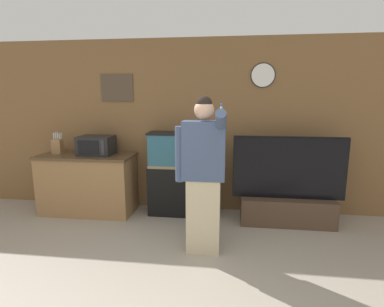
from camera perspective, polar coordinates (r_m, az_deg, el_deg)
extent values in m
cube|color=brown|center=(4.63, -2.35, 5.17)|extent=(10.00, 0.06, 2.60)
cube|color=#4C3D2D|center=(4.83, -14.10, 12.02)|extent=(0.50, 0.02, 0.41)
cylinder|color=white|center=(4.53, 13.36, 14.30)|extent=(0.32, 0.03, 0.32)
cylinder|color=black|center=(4.54, 13.36, 14.30)|extent=(0.35, 0.01, 0.35)
cube|color=olive|center=(4.85, -19.20, -5.66)|extent=(1.37, 0.58, 0.86)
cube|color=#513A24|center=(4.74, -19.53, -0.45)|extent=(1.41, 0.62, 0.03)
cube|color=black|center=(4.68, -17.73, 1.49)|extent=(0.49, 0.37, 0.28)
cube|color=black|center=(4.53, -19.18, 1.10)|extent=(0.31, 0.01, 0.20)
cube|color=#2D2D33|center=(4.44, -16.67, 1.06)|extent=(0.05, 0.01, 0.22)
cube|color=olive|center=(4.98, -24.25, 1.22)|extent=(0.14, 0.11, 0.22)
cylinder|color=#B7B7BC|center=(4.98, -24.84, 3.03)|extent=(0.02, 0.02, 0.09)
cylinder|color=#B7B7BC|center=(4.97, -24.52, 3.00)|extent=(0.02, 0.02, 0.09)
cylinder|color=#B7B7BC|center=(4.95, -24.20, 3.11)|extent=(0.02, 0.02, 0.11)
cylinder|color=#B7B7BC|center=(4.93, -23.87, 2.99)|extent=(0.02, 0.02, 0.09)
cylinder|color=#B7B7BC|center=(5.02, -24.59, 3.16)|extent=(0.02, 0.02, 0.11)
cylinder|color=#B7B7BC|center=(5.00, -24.27, 3.10)|extent=(0.02, 0.02, 0.10)
cylinder|color=#B7B7BC|center=(4.99, -23.94, 2.96)|extent=(0.02, 0.02, 0.07)
cylinder|color=#B7B7BC|center=(4.97, -23.62, 3.10)|extent=(0.02, 0.02, 0.09)
cube|color=black|center=(4.53, -2.04, -7.06)|extent=(0.96, 0.36, 0.73)
cube|color=#937F5B|center=(4.43, -2.07, -2.32)|extent=(0.93, 0.35, 0.04)
cube|color=#285B70|center=(4.38, -2.09, 0.70)|extent=(0.92, 0.35, 0.50)
cube|color=black|center=(4.35, -2.11, 3.85)|extent=(0.96, 0.36, 0.03)
cube|color=#4C3828|center=(4.45, 17.57, -10.34)|extent=(1.27, 0.40, 0.38)
cube|color=black|center=(4.27, 18.04, -2.71)|extent=(1.49, 0.05, 0.84)
cube|color=black|center=(4.30, 17.97, -2.62)|extent=(1.52, 0.01, 0.87)
cube|color=#BCAD89|center=(3.46, 2.17, -11.76)|extent=(0.37, 0.21, 0.86)
cube|color=#3D4C6B|center=(3.25, 2.26, 0.55)|extent=(0.46, 0.22, 0.64)
sphere|color=tan|center=(3.20, 2.32, 8.31)|extent=(0.21, 0.21, 0.21)
sphere|color=black|center=(3.20, 2.33, 9.37)|extent=(0.18, 0.18, 0.18)
cylinder|color=#3D4C6B|center=(3.29, -2.18, -0.11)|extent=(0.12, 0.12, 0.61)
cylinder|color=#3D4C6B|center=(3.06, 5.56, 5.97)|extent=(0.11, 0.34, 0.28)
cylinder|color=white|center=(3.03, 5.59, 7.90)|extent=(0.02, 0.06, 0.11)
cylinder|color=#2856B2|center=(3.01, 5.60, 9.02)|extent=(0.02, 0.03, 0.05)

